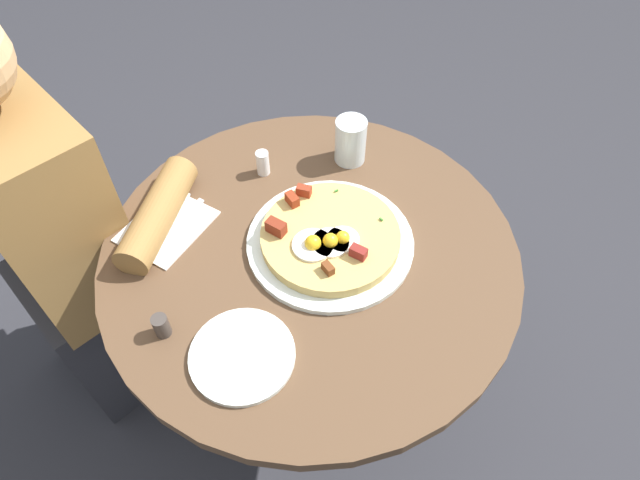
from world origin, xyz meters
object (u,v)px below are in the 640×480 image
at_px(fork, 174,228).
at_px(water_glass, 350,141).
at_px(knife, 160,221).
at_px(pizza_plate, 330,242).
at_px(salt_shaker, 263,163).
at_px(pepper_shaker, 161,326).
at_px(dining_table, 311,295).
at_px(bread_plate, 242,355).
at_px(person_seated, 71,258).
at_px(breakfast_pizza, 329,237).

xyz_separation_m(fork, water_glass, (0.09, 0.40, 0.05)).
xyz_separation_m(knife, water_glass, (0.13, 0.41, 0.05)).
bearing_deg(knife, pizza_plate, -68.11).
relative_size(fork, salt_shaker, 3.20).
bearing_deg(pizza_plate, fork, -139.82).
bearing_deg(pepper_shaker, knife, 148.33).
relative_size(knife, water_glass, 1.74).
xyz_separation_m(pizza_plate, knife, (-0.27, -0.21, 0.00)).
xyz_separation_m(dining_table, bread_plate, (0.09, -0.24, 0.17)).
bearing_deg(salt_shaker, pizza_plate, -7.91).
relative_size(person_seated, breakfast_pizza, 4.21).
bearing_deg(pizza_plate, dining_table, -116.05).
bearing_deg(person_seated, dining_table, 34.14).
bearing_deg(fork, salt_shaker, -14.95).
bearing_deg(pepper_shaker, salt_shaker, 116.02).
relative_size(pizza_plate, knife, 1.81).
distance_m(fork, salt_shaker, 0.24).
distance_m(person_seated, pepper_shaker, 0.50).
distance_m(pizza_plate, salt_shaker, 0.25).
relative_size(dining_table, knife, 4.52).
relative_size(dining_table, bread_plate, 4.54).
height_order(pizza_plate, knife, pizza_plate).
xyz_separation_m(dining_table, breakfast_pizza, (0.02, 0.03, 0.19)).
bearing_deg(fork, dining_table, -69.14).
bearing_deg(breakfast_pizza, bread_plate, -75.16).
bearing_deg(salt_shaker, breakfast_pizza, -8.63).
height_order(dining_table, breakfast_pizza, breakfast_pizza).
bearing_deg(bread_plate, pepper_shaker, -151.82).
relative_size(water_glass, pepper_shaker, 2.28).
height_order(knife, salt_shaker, salt_shaker).
relative_size(fork, knife, 1.00).
bearing_deg(breakfast_pizza, person_seated, -144.17).
bearing_deg(bread_plate, knife, 169.57).
xyz_separation_m(water_glass, salt_shaker, (-0.10, -0.17, -0.02)).
xyz_separation_m(dining_table, person_seated, (-0.48, -0.33, -0.03)).
distance_m(dining_table, pizza_plate, 0.18).
bearing_deg(bread_plate, fork, 166.72).
xyz_separation_m(fork, knife, (-0.03, -0.01, 0.00)).
height_order(breakfast_pizza, knife, breakfast_pizza).
bearing_deg(salt_shaker, bread_plate, -44.49).
xyz_separation_m(person_seated, pepper_shaker, (0.44, 0.02, 0.22)).
xyz_separation_m(pizza_plate, pepper_shaker, (-0.06, -0.34, 0.02)).
height_order(dining_table, bread_plate, bread_plate).
relative_size(breakfast_pizza, bread_plate, 1.50).
bearing_deg(pizza_plate, knife, -142.27).
bearing_deg(pepper_shaker, fork, 141.73).
height_order(person_seated, water_glass, person_seated).
relative_size(person_seated, water_glass, 11.00).
height_order(pizza_plate, water_glass, water_glass).
distance_m(dining_table, breakfast_pizza, 0.19).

